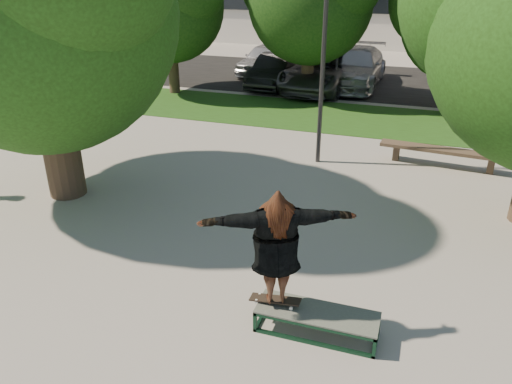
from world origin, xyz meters
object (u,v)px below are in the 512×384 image
(lamppost, at_px, (324,45))
(car_silver_a, at_px, (266,59))
(car_silver_b, at_px, (355,67))
(bench, at_px, (443,152))
(car_dark, at_px, (275,71))
(car_grey, at_px, (322,72))
(grind_box, at_px, (317,322))

(lamppost, height_order, car_silver_a, lamppost)
(car_silver_b, bearing_deg, bench, -66.37)
(bench, height_order, car_silver_b, car_silver_b)
(car_silver_a, distance_m, car_dark, 2.78)
(car_silver_a, xyz_separation_m, car_grey, (3.32, -2.46, 0.04))
(bench, xyz_separation_m, car_silver_a, (-8.31, 10.28, 0.30))
(car_grey, height_order, car_silver_b, car_silver_b)
(grind_box, xyz_separation_m, car_silver_b, (-2.00, 16.72, 0.63))
(bench, xyz_separation_m, car_dark, (-7.07, 7.79, 0.26))
(grind_box, distance_m, car_silver_a, 19.11)
(car_grey, bearing_deg, bench, -50.80)
(grind_box, height_order, car_silver_a, car_silver_a)
(bench, xyz_separation_m, car_grey, (-4.99, 7.83, 0.34))
(grind_box, relative_size, car_silver_b, 0.32)
(bench, relative_size, car_grey, 0.60)
(lamppost, distance_m, bench, 4.31)
(lamppost, height_order, car_silver_b, lamppost)
(car_silver_b, bearing_deg, car_silver_a, 166.13)
(car_dark, xyz_separation_m, car_grey, (2.08, 0.03, 0.08))
(car_silver_a, distance_m, car_silver_b, 4.71)
(car_silver_a, height_order, car_dark, car_silver_a)
(car_grey, bearing_deg, grind_box, -71.53)
(lamppost, distance_m, car_grey, 9.04)
(bench, bearing_deg, car_dark, 137.44)
(bench, bearing_deg, car_silver_b, 117.73)
(lamppost, bearing_deg, car_silver_a, 114.68)
(grind_box, bearing_deg, car_grey, 101.80)
(lamppost, distance_m, car_silver_b, 10.07)
(lamppost, height_order, car_dark, lamppost)
(car_silver_a, bearing_deg, car_dark, -57.29)
(bench, distance_m, car_silver_b, 9.82)
(car_silver_a, relative_size, car_silver_b, 0.75)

